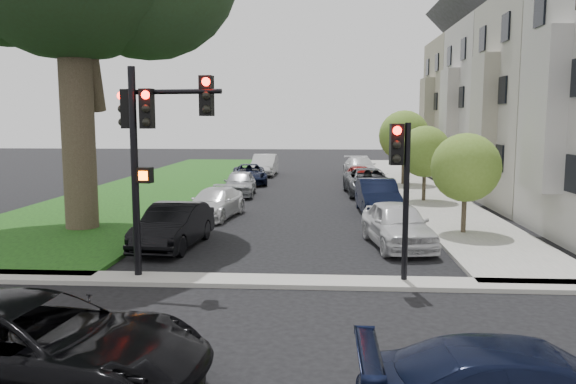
# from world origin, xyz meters

# --- Properties ---
(ground) EXTENTS (140.00, 140.00, 0.00)m
(ground) POSITION_xyz_m (0.00, 0.00, 0.00)
(ground) COLOR black
(ground) RESTS_ON ground
(grass_strip) EXTENTS (8.00, 44.00, 0.12)m
(grass_strip) POSITION_xyz_m (-9.00, 24.00, 0.06)
(grass_strip) COLOR black
(grass_strip) RESTS_ON ground
(sidewalk_right) EXTENTS (3.50, 44.00, 0.12)m
(sidewalk_right) POSITION_xyz_m (6.75, 24.00, 0.06)
(sidewalk_right) COLOR gray
(sidewalk_right) RESTS_ON ground
(sidewalk_cross) EXTENTS (60.00, 1.00, 0.12)m
(sidewalk_cross) POSITION_xyz_m (0.00, 2.00, 0.06)
(sidewalk_cross) COLOR gray
(sidewalk_cross) RESTS_ON ground
(house_b) EXTENTS (7.70, 7.55, 15.97)m
(house_b) POSITION_xyz_m (12.45, 15.50, 6.93)
(house_b) COLOR gray
(house_b) RESTS_ON ground
(house_c) EXTENTS (7.70, 7.55, 15.97)m
(house_c) POSITION_xyz_m (12.45, 23.00, 6.93)
(house_c) COLOR beige
(house_c) RESTS_ON ground
(house_d) EXTENTS (7.70, 7.55, 15.97)m
(house_d) POSITION_xyz_m (12.45, 30.50, 6.93)
(house_d) COLOR #9D9B90
(house_d) RESTS_ON ground
(small_tree_a) EXTENTS (2.49, 2.49, 3.73)m
(small_tree_a) POSITION_xyz_m (6.20, 8.55, 2.48)
(small_tree_a) COLOR #332417
(small_tree_a) RESTS_ON ground
(small_tree_b) EXTENTS (2.61, 2.61, 3.92)m
(small_tree_b) POSITION_xyz_m (6.20, 16.79, 2.61)
(small_tree_b) COLOR #332417
(small_tree_b) RESTS_ON ground
(small_tree_c) EXTENTS (3.21, 3.21, 4.82)m
(small_tree_c) POSITION_xyz_m (6.20, 24.37, 3.20)
(small_tree_c) COLOR #332417
(small_tree_c) RESTS_ON ground
(traffic_signal_main) EXTENTS (2.71, 0.71, 5.54)m
(traffic_signal_main) POSITION_xyz_m (-3.36, 2.24, 3.82)
(traffic_signal_main) COLOR black
(traffic_signal_main) RESTS_ON ground
(traffic_signal_secondary) EXTENTS (0.52, 0.42, 4.12)m
(traffic_signal_secondary) POSITION_xyz_m (3.03, 2.19, 2.88)
(traffic_signal_secondary) COLOR black
(traffic_signal_secondary) RESTS_ON ground
(car_cross_near) EXTENTS (5.74, 3.08, 1.53)m
(car_cross_near) POSITION_xyz_m (-3.33, -4.11, 0.77)
(car_cross_near) COLOR black
(car_cross_near) RESTS_ON ground
(car_parked_0) EXTENTS (2.37, 4.62, 1.50)m
(car_parked_0) POSITION_xyz_m (3.54, 6.52, 0.75)
(car_parked_0) COLOR silver
(car_parked_0) RESTS_ON ground
(car_parked_1) EXTENTS (1.80, 4.73, 1.54)m
(car_parked_1) POSITION_xyz_m (3.52, 13.31, 0.77)
(car_parked_1) COLOR black
(car_parked_1) RESTS_ON ground
(car_parked_2) EXTENTS (2.79, 5.52, 1.50)m
(car_parked_2) POSITION_xyz_m (3.62, 19.53, 0.75)
(car_parked_2) COLOR #3F4247
(car_parked_2) RESTS_ON ground
(car_parked_3) EXTENTS (1.86, 3.90, 1.29)m
(car_parked_3) POSITION_xyz_m (3.45, 24.70, 0.64)
(car_parked_3) COLOR maroon
(car_parked_3) RESTS_ON ground
(car_parked_4) EXTENTS (2.54, 5.36, 1.51)m
(car_parked_4) POSITION_xyz_m (3.76, 29.47, 0.76)
(car_parked_4) COLOR silver
(car_parked_4) RESTS_ON ground
(car_parked_5) EXTENTS (1.90, 4.51, 1.45)m
(car_parked_5) POSITION_xyz_m (-3.84, 5.93, 0.72)
(car_parked_5) COLOR black
(car_parked_5) RESTS_ON ground
(car_parked_6) EXTENTS (2.43, 4.60, 1.27)m
(car_parked_6) POSITION_xyz_m (-3.59, 11.63, 0.63)
(car_parked_6) COLOR silver
(car_parked_6) RESTS_ON ground
(car_parked_7) EXTENTS (1.88, 4.21, 1.41)m
(car_parked_7) POSITION_xyz_m (-3.57, 18.78, 0.70)
(car_parked_7) COLOR #999BA0
(car_parked_7) RESTS_ON ground
(car_parked_8) EXTENTS (2.91, 5.00, 1.31)m
(car_parked_8) POSITION_xyz_m (-3.81, 24.65, 0.65)
(car_parked_8) COLOR black
(car_parked_8) RESTS_ON ground
(car_parked_9) EXTENTS (1.71, 4.86, 1.60)m
(car_parked_9) POSITION_xyz_m (-3.42, 30.53, 0.80)
(car_parked_9) COLOR silver
(car_parked_9) RESTS_ON ground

